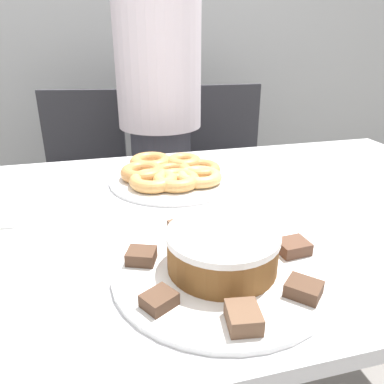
# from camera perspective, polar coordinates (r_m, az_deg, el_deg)

# --- Properties ---
(table) EXTENTS (1.79, 0.96, 0.72)m
(table) POSITION_cam_1_polar(r_m,az_deg,el_deg) (0.93, -1.61, -7.23)
(table) COLOR silver
(table) RESTS_ON ground_plane
(person_standing) EXTENTS (0.35, 0.35, 1.52)m
(person_standing) POSITION_cam_1_polar(r_m,az_deg,el_deg) (1.65, -4.90, 11.57)
(person_standing) COLOR #383842
(person_standing) RESTS_ON ground_plane
(office_chair_left) EXTENTS (0.52, 0.52, 0.88)m
(office_chair_left) POSITION_cam_1_polar(r_m,az_deg,el_deg) (1.87, -16.21, -0.11)
(office_chair_left) COLOR black
(office_chair_left) RESTS_ON ground_plane
(office_chair_right) EXTENTS (0.46, 0.46, 0.88)m
(office_chair_right) POSITION_cam_1_polar(r_m,az_deg,el_deg) (1.98, 5.55, 2.00)
(office_chair_right) COLOR black
(office_chair_right) RESTS_ON ground_plane
(plate_cake) EXTENTS (0.39, 0.39, 0.01)m
(plate_cake) POSITION_cam_1_polar(r_m,az_deg,el_deg) (0.69, 4.54, -11.61)
(plate_cake) COLOR white
(plate_cake) RESTS_ON table
(plate_donuts) EXTENTS (0.37, 0.37, 0.01)m
(plate_donuts) POSITION_cam_1_polar(r_m,az_deg,el_deg) (1.09, -2.82, 1.98)
(plate_donuts) COLOR white
(plate_donuts) RESTS_ON table
(frosted_cake) EXTENTS (0.20, 0.20, 0.07)m
(frosted_cake) POSITION_cam_1_polar(r_m,az_deg,el_deg) (0.67, 4.65, -8.71)
(frosted_cake) COLOR brown
(frosted_cake) RESTS_ON plate_cake
(lamington_0) EXTENTS (0.06, 0.06, 0.02)m
(lamington_0) POSITION_cam_1_polar(r_m,az_deg,el_deg) (0.70, -7.73, -9.63)
(lamington_0) COLOR #513828
(lamington_0) RESTS_ON plate_cake
(lamington_1) EXTENTS (0.06, 0.06, 0.02)m
(lamington_1) POSITION_cam_1_polar(r_m,az_deg,el_deg) (0.60, -5.04, -16.05)
(lamington_1) COLOR #513828
(lamington_1) RESTS_ON plate_cake
(lamington_2) EXTENTS (0.05, 0.06, 0.03)m
(lamington_2) POSITION_cam_1_polar(r_m,az_deg,el_deg) (0.57, 7.49, -18.46)
(lamington_2) COLOR brown
(lamington_2) RESTS_ON plate_cake
(lamington_3) EXTENTS (0.07, 0.07, 0.02)m
(lamington_3) POSITION_cam_1_polar(r_m,az_deg,el_deg) (0.64, 16.64, -13.96)
(lamington_3) COLOR #513828
(lamington_3) RESTS_ON plate_cake
(lamington_4) EXTENTS (0.06, 0.05, 0.02)m
(lamington_4) POSITION_cam_1_polar(r_m,az_deg,el_deg) (0.74, 15.12, -8.06)
(lamington_4) COLOR brown
(lamington_4) RESTS_ON plate_cake
(lamington_5) EXTENTS (0.06, 0.06, 0.02)m
(lamington_5) POSITION_cam_1_polar(r_m,az_deg,el_deg) (0.80, 7.32, -4.97)
(lamington_5) COLOR brown
(lamington_5) RESTS_ON plate_cake
(lamington_6) EXTENTS (0.05, 0.05, 0.02)m
(lamington_6) POSITION_cam_1_polar(r_m,az_deg,el_deg) (0.79, -1.81, -5.42)
(lamington_6) COLOR brown
(lamington_6) RESTS_ON plate_cake
(donut_0) EXTENTS (0.12, 0.12, 0.03)m
(donut_0) POSITION_cam_1_polar(r_m,az_deg,el_deg) (1.08, -2.84, 2.95)
(donut_0) COLOR #C68447
(donut_0) RESTS_ON plate_donuts
(donut_1) EXTENTS (0.12, 0.12, 0.03)m
(donut_1) POSITION_cam_1_polar(r_m,az_deg,el_deg) (1.11, 1.16, 3.52)
(donut_1) COLOR #D18E4C
(donut_1) RESTS_ON plate_donuts
(donut_2) EXTENTS (0.11, 0.11, 0.04)m
(donut_2) POSITION_cam_1_polar(r_m,az_deg,el_deg) (1.16, -1.26, 4.61)
(donut_2) COLOR #D18E4C
(donut_2) RESTS_ON plate_donuts
(donut_3) EXTENTS (0.13, 0.13, 0.04)m
(donut_3) POSITION_cam_1_polar(r_m,az_deg,el_deg) (1.17, -6.32, 4.59)
(donut_3) COLOR #D18E4C
(donut_3) RESTS_ON plate_donuts
(donut_4) EXTENTS (0.13, 0.13, 0.04)m
(donut_4) POSITION_cam_1_polar(r_m,az_deg,el_deg) (1.08, -7.54, 2.99)
(donut_4) COLOR #C68447
(donut_4) RESTS_ON plate_donuts
(donut_5) EXTENTS (0.13, 0.13, 0.03)m
(donut_5) POSITION_cam_1_polar(r_m,az_deg,el_deg) (1.02, -5.92, 1.74)
(donut_5) COLOR tan
(donut_5) RESTS_ON plate_donuts
(donut_6) EXTENTS (0.13, 0.13, 0.03)m
(donut_6) POSITION_cam_1_polar(r_m,az_deg,el_deg) (1.02, -2.41, 1.81)
(donut_6) COLOR tan
(donut_6) RESTS_ON plate_donuts
(donut_7) EXTENTS (0.13, 0.13, 0.03)m
(donut_7) POSITION_cam_1_polar(r_m,az_deg,el_deg) (1.05, 1.14, 2.33)
(donut_7) COLOR #E5AD66
(donut_7) RESTS_ON plate_donuts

